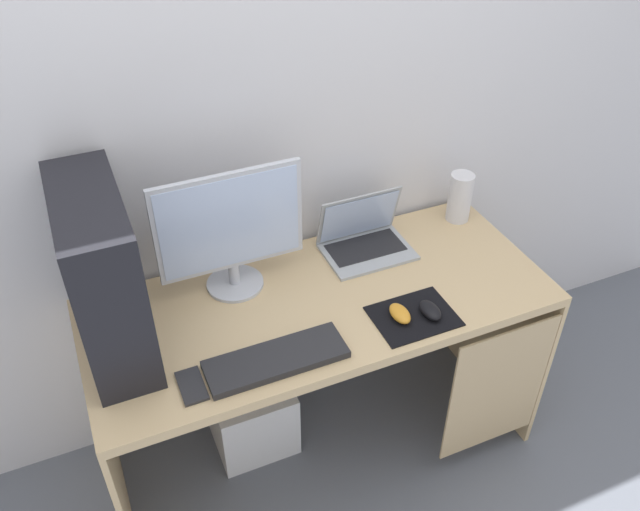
# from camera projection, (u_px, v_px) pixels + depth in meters

# --- Properties ---
(ground_plane) EXTENTS (8.00, 8.00, 0.00)m
(ground_plane) POSITION_uv_depth(u_px,v_px,m) (320.00, 441.00, 2.63)
(ground_plane) COLOR slate
(wall_back) EXTENTS (4.00, 0.05, 2.60)m
(wall_back) POSITION_uv_depth(u_px,v_px,m) (275.00, 100.00, 2.09)
(wall_back) COLOR silver
(wall_back) RESTS_ON ground_plane
(desk) EXTENTS (1.53, 0.65, 0.76)m
(desk) POSITION_uv_depth(u_px,v_px,m) (326.00, 332.00, 2.25)
(desk) COLOR tan
(desk) RESTS_ON ground_plane
(pc_tower) EXTENTS (0.18, 0.48, 0.52)m
(pc_tower) POSITION_uv_depth(u_px,v_px,m) (104.00, 276.00, 1.85)
(pc_tower) COLOR black
(pc_tower) RESTS_ON desk
(monitor) EXTENTS (0.48, 0.19, 0.44)m
(monitor) POSITION_uv_depth(u_px,v_px,m) (230.00, 231.00, 2.07)
(monitor) COLOR #B7BCC6
(monitor) RESTS_ON desk
(laptop) EXTENTS (0.31, 0.22, 0.21)m
(laptop) POSITION_uv_depth(u_px,v_px,m) (364.00, 239.00, 2.35)
(laptop) COLOR #9EA3A8
(laptop) RESTS_ON desk
(speaker) EXTENTS (0.09, 0.09, 0.19)m
(speaker) POSITION_uv_depth(u_px,v_px,m) (460.00, 197.00, 2.47)
(speaker) COLOR silver
(speaker) RESTS_ON desk
(keyboard) EXTENTS (0.42, 0.14, 0.02)m
(keyboard) POSITION_uv_depth(u_px,v_px,m) (276.00, 359.00, 1.93)
(keyboard) COLOR #232326
(keyboard) RESTS_ON desk
(mousepad) EXTENTS (0.26, 0.20, 0.00)m
(mousepad) POSITION_uv_depth(u_px,v_px,m) (413.00, 316.00, 2.09)
(mousepad) COLOR black
(mousepad) RESTS_ON desk
(mouse_left) EXTENTS (0.06, 0.10, 0.03)m
(mouse_left) POSITION_uv_depth(u_px,v_px,m) (400.00, 314.00, 2.08)
(mouse_left) COLOR orange
(mouse_left) RESTS_ON mousepad
(mouse_right) EXTENTS (0.06, 0.10, 0.03)m
(mouse_right) POSITION_uv_depth(u_px,v_px,m) (430.00, 310.00, 2.09)
(mouse_right) COLOR black
(mouse_right) RESTS_ON mousepad
(cell_phone) EXTENTS (0.07, 0.13, 0.01)m
(cell_phone) POSITION_uv_depth(u_px,v_px,m) (192.00, 386.00, 1.86)
(cell_phone) COLOR #232326
(cell_phone) RESTS_ON desk
(subwoofer) EXTENTS (0.30, 0.30, 0.30)m
(subwoofer) POSITION_uv_depth(u_px,v_px,m) (251.00, 412.00, 2.56)
(subwoofer) COLOR white
(subwoofer) RESTS_ON ground_plane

